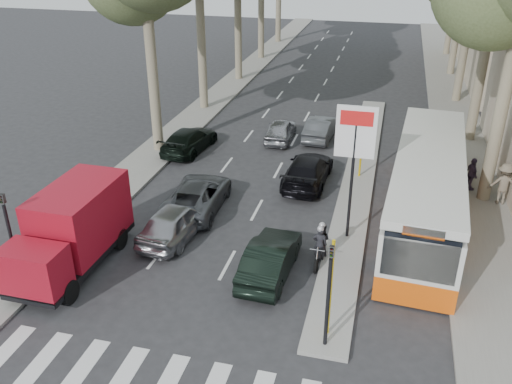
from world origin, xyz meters
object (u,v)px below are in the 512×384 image
motorcycle (320,244)px  silver_hatchback (176,221)px  city_bus (426,188)px  dark_hatchback (270,258)px  red_truck (73,229)px

motorcycle → silver_hatchback: bearing=178.9°
city_bus → dark_hatchback: bearing=-132.2°
silver_hatchback → motorcycle: motorcycle is taller
dark_hatchback → city_bus: (5.41, 5.24, 1.01)m
city_bus → motorcycle: city_bus is taller
red_truck → motorcycle: bearing=17.3°
silver_hatchback → motorcycle: size_ratio=2.26×
dark_hatchback → city_bus: city_bus is taller
red_truck → silver_hatchback: bearing=46.3°
silver_hatchback → city_bus: bearing=-152.8°
dark_hatchback → red_truck: bearing=12.1°
silver_hatchback → dark_hatchback: size_ratio=1.02×
dark_hatchback → city_bus: size_ratio=0.34×
red_truck → motorcycle: 9.12m
dark_hatchback → red_truck: (-7.09, -1.21, 0.89)m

